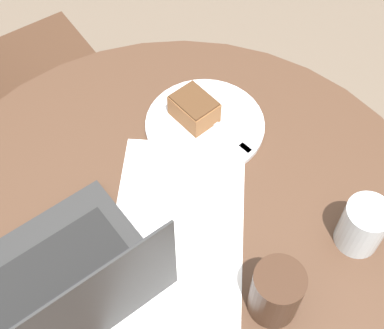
% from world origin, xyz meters
% --- Properties ---
extents(dining_table, '(1.01, 1.01, 0.72)m').
position_xyz_m(dining_table, '(0.00, 0.00, 0.54)').
color(dining_table, '#4C3323').
rests_on(dining_table, ground_plane).
extents(paper_document, '(0.46, 0.36, 0.00)m').
position_xyz_m(paper_document, '(-0.00, 0.00, 0.72)').
color(paper_document, white).
rests_on(paper_document, dining_table).
extents(plate, '(0.25, 0.25, 0.01)m').
position_xyz_m(plate, '(0.25, 0.05, 0.72)').
color(plate, silver).
rests_on(plate, dining_table).
extents(cake_slice, '(0.10, 0.11, 0.05)m').
position_xyz_m(cake_slice, '(0.25, 0.08, 0.76)').
color(cake_slice, brown).
rests_on(cake_slice, plate).
extents(fork, '(0.09, 0.17, 0.00)m').
position_xyz_m(fork, '(0.24, -0.00, 0.73)').
color(fork, silver).
rests_on(fork, plate).
extents(coffee_glass, '(0.08, 0.08, 0.11)m').
position_xyz_m(coffee_glass, '(-0.06, -0.20, 0.77)').
color(coffee_glass, '#3D2619').
rests_on(coffee_glass, dining_table).
extents(water_glass, '(0.08, 0.08, 0.10)m').
position_xyz_m(water_glass, '(0.12, -0.30, 0.77)').
color(water_glass, silver).
rests_on(water_glass, dining_table).
extents(laptop, '(0.42, 0.39, 0.23)m').
position_xyz_m(laptop, '(-0.19, 0.13, 0.76)').
color(laptop, '#2D2D2D').
rests_on(laptop, dining_table).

